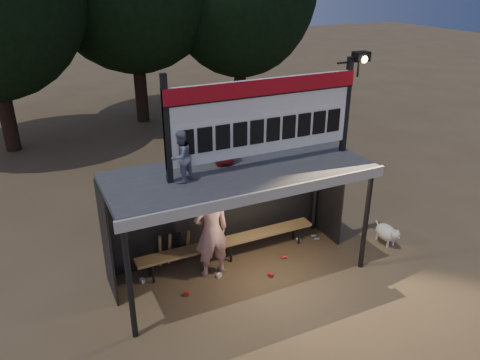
# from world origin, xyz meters

# --- Properties ---
(ground) EXTENTS (80.00, 80.00, 0.00)m
(ground) POSITION_xyz_m (0.00, 0.00, 0.00)
(ground) COLOR brown
(ground) RESTS_ON ground
(player) EXTENTS (0.73, 0.48, 1.99)m
(player) POSITION_xyz_m (-0.51, 0.23, 0.99)
(player) COLOR silver
(player) RESTS_ON ground
(child_a) EXTENTS (0.57, 0.55, 0.94)m
(child_a) POSITION_xyz_m (-1.15, -0.07, 2.79)
(child_a) COLOR gray
(child_a) RESTS_ON dugout_shelter
(child_b) EXTENTS (0.54, 0.36, 1.06)m
(child_b) POSITION_xyz_m (-0.16, 0.35, 2.85)
(child_b) COLOR #A91B1A
(child_b) RESTS_ON dugout_shelter
(dugout_shelter) EXTENTS (5.10, 2.08, 2.32)m
(dugout_shelter) POSITION_xyz_m (0.00, 0.24, 1.85)
(dugout_shelter) COLOR #38383A
(dugout_shelter) RESTS_ON ground
(scoreboard_assembly) EXTENTS (4.10, 0.27, 1.99)m
(scoreboard_assembly) POSITION_xyz_m (0.56, -0.01, 3.32)
(scoreboard_assembly) COLOR black
(scoreboard_assembly) RESTS_ON dugout_shelter
(bench) EXTENTS (4.00, 0.35, 0.48)m
(bench) POSITION_xyz_m (0.00, 0.55, 0.43)
(bench) COLOR #997948
(bench) RESTS_ON ground
(dog) EXTENTS (0.36, 0.81, 0.49)m
(dog) POSITION_xyz_m (3.52, -0.42, 0.28)
(dog) COLOR white
(dog) RESTS_ON ground
(bats) EXTENTS (0.69, 0.35, 0.84)m
(bats) POSITION_xyz_m (-1.13, 0.82, 0.43)
(bats) COLOR #A27F4B
(bats) RESTS_ON ground
(litter) EXTENTS (4.20, 1.07, 0.08)m
(litter) POSITION_xyz_m (0.47, 0.17, 0.04)
(litter) COLOR #AE241D
(litter) RESTS_ON ground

